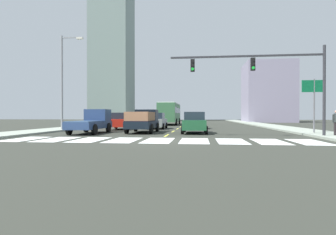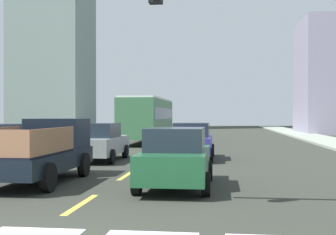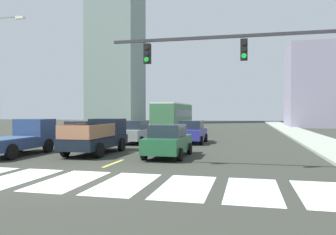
# 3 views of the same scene
# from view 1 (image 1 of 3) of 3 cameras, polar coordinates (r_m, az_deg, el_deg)

# --- Properties ---
(ground_plane) EXTENTS (160.00, 160.00, 0.00)m
(ground_plane) POSITION_cam_1_polar(r_m,az_deg,el_deg) (15.95, -1.98, -4.75)
(ground_plane) COLOR #31342C
(sidewalk_right) EXTENTS (3.29, 110.00, 0.15)m
(sidewalk_right) POSITION_cam_1_polar(r_m,az_deg,el_deg) (34.95, 21.54, -1.84)
(sidewalk_right) COLOR #98A292
(sidewalk_right) RESTS_ON ground
(sidewalk_left) EXTENTS (3.29, 110.00, 0.15)m
(sidewalk_left) POSITION_cam_1_polar(r_m,az_deg,el_deg) (36.44, -15.73, -1.73)
(sidewalk_left) COLOR #98A292
(sidewalk_left) RESTS_ON ground
(crosswalk_stripe_0) EXTENTS (1.61, 3.61, 0.01)m
(crosswalk_stripe_0) POSITION_cam_1_polar(r_m,az_deg,el_deg) (19.00, -27.48, -3.96)
(crosswalk_stripe_0) COLOR silver
(crosswalk_stripe_0) RESTS_ON ground
(crosswalk_stripe_1) EXTENTS (1.61, 3.61, 0.01)m
(crosswalk_stripe_1) POSITION_cam_1_polar(r_m,az_deg,el_deg) (17.94, -21.99, -4.20)
(crosswalk_stripe_1) COLOR silver
(crosswalk_stripe_1) RESTS_ON ground
(crosswalk_stripe_2) EXTENTS (1.61, 3.61, 0.01)m
(crosswalk_stripe_2) POSITION_cam_1_polar(r_m,az_deg,el_deg) (17.05, -15.87, -4.42)
(crosswalk_stripe_2) COLOR silver
(crosswalk_stripe_2) RESTS_ON ground
(crosswalk_stripe_3) EXTENTS (1.61, 3.61, 0.01)m
(crosswalk_stripe_3) POSITION_cam_1_polar(r_m,az_deg,el_deg) (16.38, -9.16, -4.61)
(crosswalk_stripe_3) COLOR silver
(crosswalk_stripe_3) RESTS_ON ground
(crosswalk_stripe_4) EXTENTS (1.61, 3.61, 0.01)m
(crosswalk_stripe_4) POSITION_cam_1_polar(r_m,az_deg,el_deg) (15.95, -1.98, -4.74)
(crosswalk_stripe_4) COLOR silver
(crosswalk_stripe_4) RESTS_ON ground
(crosswalk_stripe_5) EXTENTS (1.61, 3.61, 0.01)m
(crosswalk_stripe_5) POSITION_cam_1_polar(r_m,az_deg,el_deg) (15.79, 5.47, -4.80)
(crosswalk_stripe_5) COLOR silver
(crosswalk_stripe_5) RESTS_ON ground
(crosswalk_stripe_6) EXTENTS (1.61, 3.61, 0.01)m
(crosswalk_stripe_6) POSITION_cam_1_polar(r_m,az_deg,el_deg) (15.88, 12.95, -4.77)
(crosswalk_stripe_6) COLOR silver
(crosswalk_stripe_6) RESTS_ON ground
(crosswalk_stripe_7) EXTENTS (1.61, 3.61, 0.01)m
(crosswalk_stripe_7) POSITION_cam_1_polar(r_m,az_deg,el_deg) (16.25, 20.23, -4.67)
(crosswalk_stripe_7) COLOR silver
(crosswalk_stripe_7) RESTS_ON ground
(crosswalk_stripe_8) EXTENTS (1.61, 3.61, 0.01)m
(crosswalk_stripe_8) POSITION_cam_1_polar(r_m,az_deg,el_deg) (16.85, 27.07, -4.51)
(crosswalk_stripe_8) COLOR silver
(crosswalk_stripe_8) RESTS_ON ground
(lane_dash_0) EXTENTS (0.16, 2.40, 0.01)m
(lane_dash_0) POSITION_cam_1_polar(r_m,az_deg,el_deg) (19.91, -0.29, -3.71)
(lane_dash_0) COLOR #D5D043
(lane_dash_0) RESTS_ON ground
(lane_dash_1) EXTENTS (0.16, 2.40, 0.01)m
(lane_dash_1) POSITION_cam_1_polar(r_m,az_deg,el_deg) (24.87, 1.07, -2.88)
(lane_dash_1) COLOR #D5D043
(lane_dash_1) RESTS_ON ground
(lane_dash_2) EXTENTS (0.16, 2.40, 0.01)m
(lane_dash_2) POSITION_cam_1_polar(r_m,az_deg,el_deg) (29.84, 1.97, -2.33)
(lane_dash_2) COLOR #D5D043
(lane_dash_2) RESTS_ON ground
(lane_dash_3) EXTENTS (0.16, 2.40, 0.01)m
(lane_dash_3) POSITION_cam_1_polar(r_m,az_deg,el_deg) (34.83, 2.62, -1.93)
(lane_dash_3) COLOR #D5D043
(lane_dash_3) RESTS_ON ground
(lane_dash_4) EXTENTS (0.16, 2.40, 0.01)m
(lane_dash_4) POSITION_cam_1_polar(r_m,az_deg,el_deg) (39.81, 3.10, -1.64)
(lane_dash_4) COLOR #D5D043
(lane_dash_4) RESTS_ON ground
(lane_dash_5) EXTENTS (0.16, 2.40, 0.01)m
(lane_dash_5) POSITION_cam_1_polar(r_m,az_deg,el_deg) (44.80, 3.48, -1.41)
(lane_dash_5) COLOR #D5D043
(lane_dash_5) RESTS_ON ground
(lane_dash_6) EXTENTS (0.16, 2.40, 0.01)m
(lane_dash_6) POSITION_cam_1_polar(r_m,az_deg,el_deg) (49.79, 3.78, -1.22)
(lane_dash_6) COLOR #D5D043
(lane_dash_6) RESTS_ON ground
(lane_dash_7) EXTENTS (0.16, 2.40, 0.01)m
(lane_dash_7) POSITION_cam_1_polar(r_m,az_deg,el_deg) (54.79, 4.02, -1.07)
(lane_dash_7) COLOR #D5D043
(lane_dash_7) RESTS_ON ground
(pickup_stakebed) EXTENTS (2.18, 5.20, 1.96)m
(pickup_stakebed) POSITION_cam_1_polar(r_m,az_deg,el_deg) (23.64, -4.98, -0.79)
(pickup_stakebed) COLOR black
(pickup_stakebed) RESTS_ON ground
(pickup_dark) EXTENTS (2.18, 5.20, 1.96)m
(pickup_dark) POSITION_cam_1_polar(r_m,az_deg,el_deg) (23.26, -15.32, -0.87)
(pickup_dark) COLOR navy
(pickup_dark) RESTS_ON ground
(city_bus) EXTENTS (2.72, 10.80, 3.32)m
(city_bus) POSITION_cam_1_polar(r_m,az_deg,el_deg) (42.76, 0.37, 1.12)
(city_bus) COLOR #396D44
(city_bus) RESTS_ON ground
(sedan_near_right) EXTENTS (2.02, 4.40, 1.72)m
(sedan_near_right) POSITION_cam_1_polar(r_m,az_deg,el_deg) (22.38, 5.52, -1.06)
(sedan_near_right) COLOR #1D5430
(sedan_near_right) RESTS_ON ground
(sedan_mid) EXTENTS (2.02, 4.40, 1.72)m
(sedan_mid) POSITION_cam_1_polar(r_m,az_deg,el_deg) (29.70, -2.42, -0.69)
(sedan_mid) COLOR #8E9895
(sedan_mid) RESTS_ON ground
(sedan_near_left) EXTENTS (2.02, 4.40, 1.72)m
(sedan_near_left) POSITION_cam_1_polar(r_m,az_deg,el_deg) (30.49, 5.64, -0.66)
(sedan_near_left) COLOR navy
(sedan_near_left) RESTS_ON ground
(sedan_far) EXTENTS (2.02, 4.40, 1.72)m
(sedan_far) POSITION_cam_1_polar(r_m,az_deg,el_deg) (28.62, -9.78, -0.74)
(sedan_far) COLOR red
(sedan_far) RESTS_ON ground
(traffic_signal_gantry) EXTENTS (10.09, 0.27, 6.00)m
(traffic_signal_gantry) POSITION_cam_1_polar(r_m,az_deg,el_deg) (19.69, 20.62, 8.58)
(traffic_signal_gantry) COLOR #2D2D33
(traffic_signal_gantry) RESTS_ON ground
(direction_sign_green) EXTENTS (1.70, 0.12, 4.20)m
(direction_sign_green) POSITION_cam_1_polar(r_m,az_deg,el_deg) (23.55, 27.87, 4.26)
(direction_sign_green) COLOR slate
(direction_sign_green) RESTS_ON ground
(streetlight_left) EXTENTS (2.20, 0.28, 9.00)m
(streetlight_left) POSITION_cam_1_polar(r_m,az_deg,el_deg) (28.23, -20.77, 7.59)
(streetlight_left) COLOR gray
(streetlight_left) RESTS_ON ground
(block_mid_left) EXTENTS (9.71, 9.76, 12.64)m
(block_mid_left) POSITION_cam_1_polar(r_m,az_deg,el_deg) (63.31, 19.87, 4.83)
(block_mid_left) COLOR #9189A2
(block_mid_left) RESTS_ON ground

